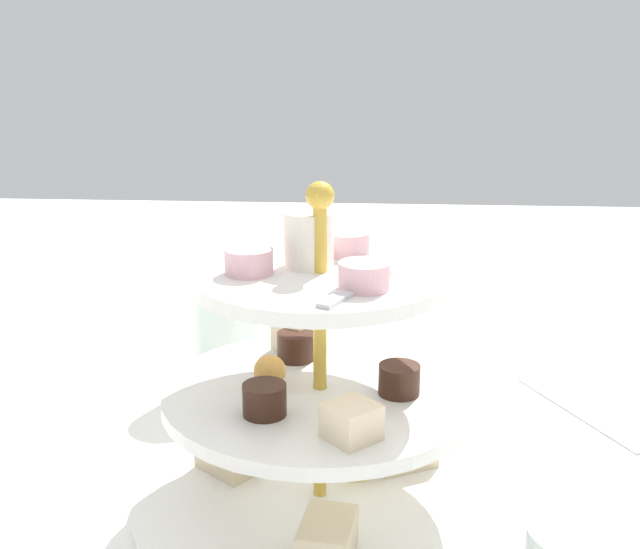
% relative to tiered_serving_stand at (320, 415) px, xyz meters
% --- Properties ---
extents(ground_plane, '(2.40, 2.40, 0.00)m').
position_rel_tiered_serving_stand_xyz_m(ground_plane, '(-0.00, -0.00, -0.08)').
color(ground_plane, white).
extents(tiered_serving_stand, '(0.28, 0.28, 0.25)m').
position_rel_tiered_serving_stand_xyz_m(tiered_serving_stand, '(0.00, 0.00, 0.00)').
color(tiered_serving_stand, white).
rests_on(tiered_serving_stand, ground_plane).
extents(water_glass_tall_right, '(0.07, 0.07, 0.13)m').
position_rel_tiered_serving_stand_xyz_m(water_glass_tall_right, '(0.22, 0.11, -0.01)').
color(water_glass_tall_right, silver).
rests_on(water_glass_tall_right, ground_plane).
extents(butter_knife_left, '(0.16, 0.09, 0.00)m').
position_rel_tiered_serving_stand_xyz_m(butter_knife_left, '(0.17, -0.24, -0.07)').
color(butter_knife_left, silver).
rests_on(butter_knife_left, ground_plane).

